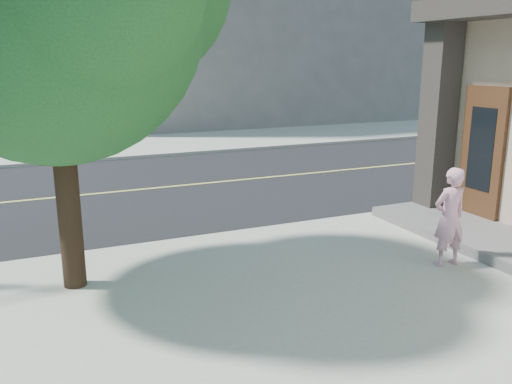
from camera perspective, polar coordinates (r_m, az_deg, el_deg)
name	(u,v)px	position (r m, az deg, el deg)	size (l,w,h in m)	color
sidewalk_ne	(229,114)	(32.88, -2.88, 8.30)	(29.00, 25.00, 0.12)	#ADAD9C
man_on_phone	(449,217)	(8.86, 19.98, -2.53)	(0.58, 0.38, 1.58)	#DB9AB0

